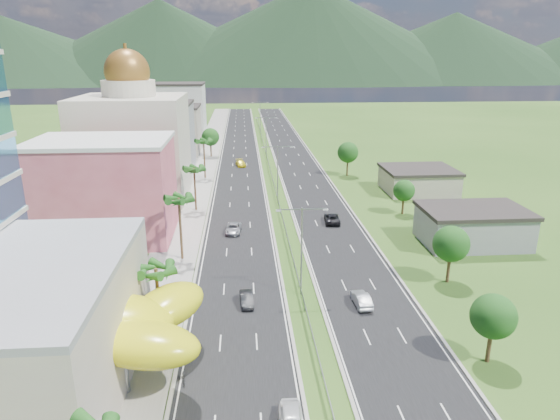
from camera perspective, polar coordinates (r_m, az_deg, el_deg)
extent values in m
plane|color=#2D5119|center=(52.60, 3.70, -14.54)|extent=(500.00, 500.00, 0.00)
cube|color=black|center=(136.97, -4.62, 5.72)|extent=(11.00, 260.00, 0.04)
cube|color=black|center=(137.70, 1.66, 5.83)|extent=(11.00, 260.00, 0.04)
cube|color=gray|center=(137.35, -8.61, 5.63)|extent=(7.00, 260.00, 0.12)
cube|color=gray|center=(119.45, -1.03, 4.32)|extent=(0.08, 216.00, 0.28)
cube|color=gray|center=(219.94, -2.61, 10.31)|extent=(0.10, 0.12, 0.70)
cylinder|color=gray|center=(58.93, 2.47, -4.83)|extent=(0.20, 0.20, 11.00)
cube|color=gray|center=(56.98, 1.10, 0.06)|extent=(2.88, 0.12, 0.12)
cube|color=gray|center=(57.31, 3.97, 0.12)|extent=(2.88, 0.12, 0.12)
cube|color=silver|center=(56.90, -0.18, -0.07)|extent=(0.60, 0.25, 0.18)
cube|color=silver|center=(57.54, 5.23, 0.06)|extent=(0.60, 0.25, 0.18)
cylinder|color=gray|center=(96.96, -0.29, 4.16)|extent=(0.20, 0.20, 11.00)
cube|color=gray|center=(95.78, -1.16, 7.24)|extent=(2.88, 0.12, 0.12)
cube|color=gray|center=(95.98, 0.57, 7.26)|extent=(2.88, 0.12, 0.12)
cube|color=silver|center=(95.74, -1.93, 7.16)|extent=(0.60, 0.25, 0.18)
cube|color=silver|center=(96.12, 1.34, 7.21)|extent=(0.60, 0.25, 0.18)
cylinder|color=gray|center=(141.05, -1.59, 8.38)|extent=(0.20, 0.20, 11.00)
cube|color=gray|center=(140.25, -2.21, 10.51)|extent=(2.88, 0.12, 0.12)
cube|color=gray|center=(140.38, -1.01, 10.52)|extent=(2.88, 0.12, 0.12)
cube|color=silver|center=(140.22, -2.74, 10.46)|extent=(0.60, 0.25, 0.18)
cube|color=silver|center=(140.47, -0.48, 10.49)|extent=(0.60, 0.25, 0.18)
cylinder|color=gray|center=(185.58, -2.29, 10.57)|extent=(0.20, 0.20, 11.00)
cube|color=gray|center=(184.97, -2.76, 12.20)|extent=(2.88, 0.12, 0.12)
cube|color=gray|center=(185.07, -1.85, 12.21)|extent=(2.88, 0.12, 0.12)
cube|color=silver|center=(184.95, -3.17, 12.16)|extent=(0.60, 0.25, 0.18)
cube|color=silver|center=(185.14, -1.44, 12.18)|extent=(0.60, 0.25, 0.18)
cylinder|color=gray|center=(52.39, -23.75, -13.75)|extent=(0.50, 0.50, 4.00)
cylinder|color=gray|center=(46.42, -17.24, -17.28)|extent=(0.50, 0.50, 4.00)
cylinder|color=gray|center=(45.17, -23.33, -19.10)|extent=(0.50, 0.50, 4.00)
cylinder|color=gray|center=(50.13, -13.71, -14.14)|extent=(0.50, 0.50, 4.00)
cube|color=#C04F60|center=(81.63, -19.36, 2.04)|extent=(20.00, 15.00, 15.00)
cube|color=beige|center=(102.95, -16.35, 6.80)|extent=(20.00, 20.00, 20.00)
cylinder|color=beige|center=(101.58, -16.92, 13.18)|extent=(10.00, 10.00, 3.00)
sphere|color=brown|center=(101.44, -17.07, 14.87)|extent=(8.40, 8.40, 8.40)
cube|color=gray|center=(127.33, -13.61, 8.04)|extent=(16.00, 15.00, 16.00)
cube|color=#A99B8B|center=(149.06, -12.28, 8.87)|extent=(16.00, 15.00, 13.00)
cube|color=silver|center=(171.37, -11.33, 10.86)|extent=(16.00, 15.00, 18.00)
cube|color=gray|center=(81.36, 21.14, -1.89)|extent=(15.00, 10.00, 5.00)
cube|color=#A99B8B|center=(108.74, 15.52, 3.20)|extent=(14.00, 12.00, 4.40)
cylinder|color=#47301C|center=(52.79, -13.72, -10.24)|extent=(0.36, 0.36, 7.50)
cylinder|color=#47301C|center=(70.68, -11.29, -2.16)|extent=(0.36, 0.36, 9.00)
cylinder|color=#47301C|center=(92.68, -9.68, 2.32)|extent=(0.36, 0.36, 8.00)
cylinder|color=#47301C|center=(116.83, -8.63, 5.72)|extent=(0.36, 0.36, 8.80)
cylinder|color=#47301C|center=(141.69, -7.90, 7.01)|extent=(0.40, 0.40, 4.90)
sphere|color=#1F531A|center=(141.16, -7.96, 8.27)|extent=(4.90, 4.90, 4.90)
cylinder|color=#47301C|center=(52.03, 22.84, -13.73)|extent=(0.40, 0.40, 4.20)
sphere|color=#1F531A|center=(50.74, 23.20, -11.10)|extent=(4.20, 4.20, 4.20)
cylinder|color=#47301C|center=(66.79, 18.73, -6.02)|extent=(0.40, 0.40, 4.55)
sphere|color=#1F531A|center=(65.72, 18.98, -3.68)|extent=(4.55, 4.55, 4.55)
cylinder|color=#47301C|center=(92.56, 13.88, 0.70)|extent=(0.40, 0.40, 3.85)
sphere|color=#1F531A|center=(91.90, 13.99, 2.18)|extent=(3.85, 3.85, 3.85)
cylinder|color=#47301C|center=(119.47, 7.70, 5.06)|extent=(0.40, 0.40, 4.90)
sphere|color=#1F531A|center=(118.84, 7.77, 6.55)|extent=(4.90, 4.90, 4.90)
imported|color=black|center=(58.75, -3.85, -10.10)|extent=(1.69, 4.11, 1.32)
imported|color=#94959A|center=(81.15, -5.34, -2.10)|extent=(2.77, 5.26, 1.41)
imported|color=yellow|center=(129.16, -4.52, 5.35)|extent=(2.94, 5.41, 1.49)
imported|color=#A9ABB1|center=(59.13, 9.27, -10.01)|extent=(1.83, 4.63, 1.50)
imported|color=black|center=(86.07, 5.97, -0.93)|extent=(2.95, 5.62, 1.51)
imported|color=black|center=(47.22, -10.95, -18.12)|extent=(0.86, 1.90, 1.17)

